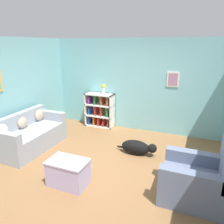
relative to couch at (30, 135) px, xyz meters
The scene contains 9 objects.
ground_plane 2.03m from the couch, ahead, with size 14.00×14.00×0.00m, color brown.
wall_back 3.14m from the couch, 47.85° to the left, with size 5.60×0.13×2.60m.
wall_left 1.12m from the couch, behind, with size 0.13×5.00×2.60m.
couch is the anchor object (origin of this frame).
bookshelf 2.21m from the couch, 64.89° to the left, with size 0.87×0.34×1.02m.
recliner_chair 3.87m from the couch, ahead, with size 1.05×0.86×1.05m.
coffee_table 1.90m from the couch, 28.25° to the right, with size 0.71×0.46×0.48m.
dog 2.60m from the couch, 14.99° to the left, with size 0.97×0.30×0.33m.
vase 2.41m from the couch, 61.46° to the left, with size 0.12×0.12×0.30m.
Camera 1 is at (1.69, -3.71, 2.45)m, focal length 35.00 mm.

